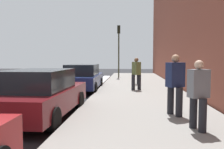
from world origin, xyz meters
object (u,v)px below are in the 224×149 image
at_px(pedestrian_olive_coat, 136,73).
at_px(pedestrian_burgundy_coat, 136,70).
at_px(parked_car_navy, 83,78).
at_px(traffic_light_pole, 119,43).
at_px(parked_car_maroon, 41,94).
at_px(pedestrian_navy_coat, 175,83).
at_px(pedestrian_grey_coat, 198,93).

relative_size(pedestrian_olive_coat, pedestrian_burgundy_coat, 1.03).
bearing_deg(parked_car_navy, pedestrian_olive_coat, -98.25).
bearing_deg(traffic_light_pole, parked_car_maroon, 173.00).
bearing_deg(pedestrian_burgundy_coat, pedestrian_navy_coat, -173.79).
distance_m(pedestrian_grey_coat, pedestrian_olive_coat, 7.23).
bearing_deg(traffic_light_pole, pedestrian_burgundy_coat, -166.22).
relative_size(pedestrian_olive_coat, pedestrian_navy_coat, 0.96).
distance_m(parked_car_maroon, parked_car_navy, 6.21).
distance_m(pedestrian_olive_coat, pedestrian_burgundy_coat, 2.87).
bearing_deg(pedestrian_navy_coat, traffic_light_pole, 9.24).
relative_size(parked_car_maroon, traffic_light_pole, 0.96).
height_order(parked_car_maroon, traffic_light_pole, traffic_light_pole).
xyz_separation_m(parked_car_maroon, pedestrian_navy_coat, (0.09, -4.05, 0.36)).
relative_size(pedestrian_grey_coat, traffic_light_pole, 0.36).
bearing_deg(pedestrian_burgundy_coat, parked_car_maroon, 160.15).
bearing_deg(parked_car_maroon, pedestrian_olive_coat, -28.03).
bearing_deg(traffic_light_pole, pedestrian_grey_coat, -170.65).
height_order(pedestrian_olive_coat, pedestrian_navy_coat, pedestrian_navy_coat).
bearing_deg(pedestrian_burgundy_coat, pedestrian_grey_coat, -173.18).
relative_size(parked_car_navy, traffic_light_pole, 0.97).
bearing_deg(traffic_light_pole, pedestrian_olive_coat, -171.08).
bearing_deg(pedestrian_burgundy_coat, traffic_light_pole, 13.78).
bearing_deg(pedestrian_olive_coat, pedestrian_navy_coat, -170.28).
bearing_deg(pedestrian_olive_coat, pedestrian_burgundy_coat, -0.88).
bearing_deg(pedestrian_navy_coat, parked_car_maroon, 91.31).
distance_m(parked_car_navy, pedestrian_grey_coat, 8.68).
height_order(parked_car_navy, pedestrian_grey_coat, pedestrian_grey_coat).
relative_size(pedestrian_grey_coat, pedestrian_olive_coat, 0.96).
relative_size(parked_car_maroon, pedestrian_grey_coat, 2.68).
height_order(pedestrian_grey_coat, pedestrian_burgundy_coat, pedestrian_burgundy_coat).
height_order(parked_car_maroon, pedestrian_grey_coat, pedestrian_grey_coat).
height_order(pedestrian_navy_coat, traffic_light_pole, traffic_light_pole).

